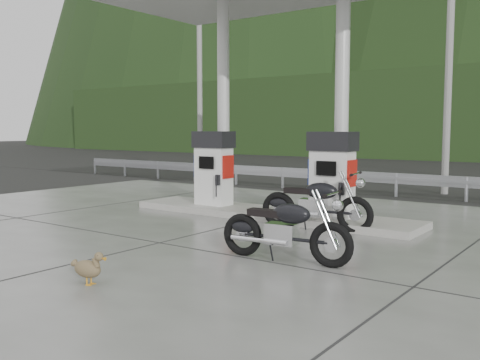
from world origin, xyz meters
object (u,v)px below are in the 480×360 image
Objects in this scene: gas_pump_right at (332,175)px; motorcycle_right at (285,230)px; duck at (88,269)px; motorcycle_left at (316,204)px; gas_pump_left at (214,168)px.

motorcycle_right is (0.86, -3.30, -0.57)m from gas_pump_right.
gas_pump_right is 5.94m from duck.
gas_pump_right is 0.89× the size of motorcycle_right.
duck is (-0.57, -5.85, -0.86)m from gas_pump_right.
motorcycle_left reaches higher than motorcycle_right.
gas_pump_left is 0.89× the size of motorcycle_right.
gas_pump_right is at bearing 79.50° from duck.
gas_pump_right is 3.40× the size of duck.
gas_pump_left is at bearing 109.28° from duck.
motorcycle_right is at bearing 55.63° from duck.
motorcycle_left is at bearing -13.24° from gas_pump_left.
gas_pump_left reaches higher than motorcycle_right.
gas_pump_left is 6.47m from duck.
gas_pump_left is at bearing 180.00° from gas_pump_right.
gas_pump_left is 0.83× the size of motorcycle_left.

